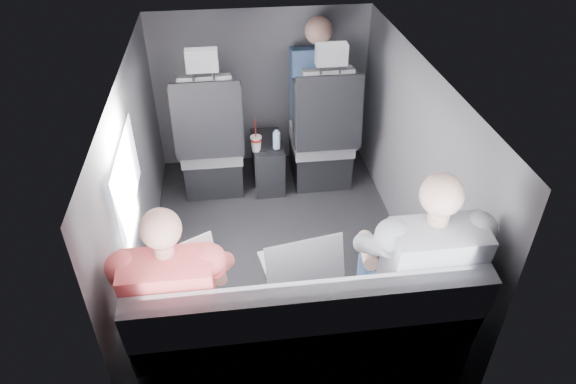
{
  "coord_description": "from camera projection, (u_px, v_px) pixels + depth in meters",
  "views": [
    {
      "loc": [
        -0.3,
        -2.76,
        2.47
      ],
      "look_at": [
        0.05,
        -0.05,
        0.54
      ],
      "focal_mm": 32.0,
      "sensor_mm": 36.0,
      "label": 1
    }
  ],
  "objects": [
    {
      "name": "panel_front",
      "position": [
        262.0,
        89.0,
        4.35
      ],
      "size": [
        1.8,
        0.02,
        1.35
      ],
      "primitive_type": "cube",
      "color": "#56565B",
      "rests_on": "floor"
    },
    {
      "name": "laptop_black",
      "position": [
        401.0,
        253.0,
        2.72
      ],
      "size": [
        0.34,
        0.31,
        0.24
      ],
      "color": "black",
      "rests_on": "passenger_rear_right"
    },
    {
      "name": "ceiling",
      "position": [
        278.0,
        71.0,
        2.91
      ],
      "size": [
        2.6,
        2.6,
        0.0
      ],
      "primitive_type": "plane",
      "rotation": [
        3.14,
        0.0,
        0.0
      ],
      "color": "#B2B2AD",
      "rests_on": "panel_back"
    },
    {
      "name": "panel_right",
      "position": [
        414.0,
        162.0,
        3.39
      ],
      "size": [
        0.02,
        2.6,
        1.35
      ],
      "primitive_type": "cube",
      "color": "#56565B",
      "rests_on": "floor"
    },
    {
      "name": "laptop_white",
      "position": [
        188.0,
        263.0,
        2.66
      ],
      "size": [
        0.41,
        0.44,
        0.25
      ],
      "color": "white",
      "rests_on": "passenger_rear_left"
    },
    {
      "name": "laptop_silver",
      "position": [
        302.0,
        263.0,
        2.65
      ],
      "size": [
        0.44,
        0.42,
        0.28
      ],
      "color": "#AEAFB3",
      "rests_on": "rear_bench"
    },
    {
      "name": "panel_back",
      "position": [
        313.0,
        331.0,
        2.24
      ],
      "size": [
        1.8,
        0.02,
        1.35
      ],
      "primitive_type": "cube",
      "color": "#56565B",
      "rests_on": "floor"
    },
    {
      "name": "center_console",
      "position": [
        268.0,
        162.0,
        4.28
      ],
      "size": [
        0.24,
        0.48,
        0.41
      ],
      "color": "black",
      "rests_on": "floor"
    },
    {
      "name": "water_bottle",
      "position": [
        276.0,
        140.0,
        4.03
      ],
      "size": [
        0.06,
        0.06,
        0.17
      ],
      "color": "#A5CAE0",
      "rests_on": "center_console"
    },
    {
      "name": "side_window",
      "position": [
        127.0,
        177.0,
        2.83
      ],
      "size": [
        0.02,
        0.75,
        0.42
      ],
      "primitive_type": "cube",
      "color": "white",
      "rests_on": "panel_left"
    },
    {
      "name": "passenger_rear_right",
      "position": [
        416.0,
        270.0,
        2.59
      ],
      "size": [
        0.54,
        0.66,
        1.29
      ],
      "color": "navy",
      "rests_on": "rear_bench"
    },
    {
      "name": "rear_bench",
      "position": [
        303.0,
        342.0,
        2.65
      ],
      "size": [
        1.6,
        0.57,
        0.92
      ],
      "color": "slate",
      "rests_on": "floor"
    },
    {
      "name": "panel_left",
      "position": [
        136.0,
        181.0,
        3.2
      ],
      "size": [
        0.02,
        2.6,
        1.35
      ],
      "primitive_type": "cube",
      "color": "#56565B",
      "rests_on": "floor"
    },
    {
      "name": "passenger_rear_left",
      "position": [
        177.0,
        296.0,
        2.48
      ],
      "size": [
        0.5,
        0.62,
        1.22
      ],
      "color": "#323337",
      "rests_on": "rear_bench"
    },
    {
      "name": "soda_cup",
      "position": [
        256.0,
        143.0,
        4.01
      ],
      "size": [
        0.09,
        0.09,
        0.27
      ],
      "color": "white",
      "rests_on": "center_console"
    },
    {
      "name": "floor",
      "position": [
        280.0,
        250.0,
        3.69
      ],
      "size": [
        2.6,
        2.6,
        0.0
      ],
      "primitive_type": "plane",
      "color": "black",
      "rests_on": "ground"
    },
    {
      "name": "passenger_front_right",
      "position": [
        317.0,
        86.0,
        4.18
      ],
      "size": [
        0.43,
        0.43,
        0.9
      ],
      "color": "navy",
      "rests_on": "front_seat_right"
    },
    {
      "name": "seatbelt",
      "position": [
        329.0,
        105.0,
        3.82
      ],
      "size": [
        0.35,
        0.11,
        0.59
      ],
      "primitive_type": "cube",
      "rotation": [
        -0.14,
        0.49,
        0.0
      ],
      "color": "black",
      "rests_on": "front_seat_right"
    },
    {
      "name": "front_seat_right",
      "position": [
        322.0,
        140.0,
        4.18
      ],
      "size": [
        0.52,
        0.58,
        1.26
      ],
      "color": "black",
      "rests_on": "floor"
    },
    {
      "name": "front_seat_left",
      "position": [
        211.0,
        148.0,
        4.09
      ],
      "size": [
        0.52,
        0.58,
        1.26
      ],
      "color": "black",
      "rests_on": "floor"
    }
  ]
}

